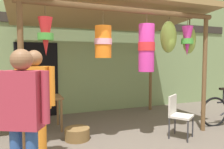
{
  "coord_description": "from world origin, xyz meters",
  "views": [
    {
      "loc": [
        -1.73,
        -3.57,
        1.58
      ],
      "look_at": [
        0.09,
        0.9,
        1.23
      ],
      "focal_mm": 35.57,
      "sensor_mm": 36.0,
      "label": 1
    }
  ],
  "objects_px": {
    "flower_heap_on_table": "(29,95)",
    "customer_foreground": "(23,113)",
    "folding_chair": "(178,112)",
    "display_table": "(27,101)",
    "wicker_basket_by_table": "(77,134)",
    "vendor_in_orange": "(35,98)"
  },
  "relations": [
    {
      "from": "display_table",
      "to": "wicker_basket_by_table",
      "type": "bearing_deg",
      "value": -44.07
    },
    {
      "from": "flower_heap_on_table",
      "to": "folding_chair",
      "type": "relative_size",
      "value": 0.87
    },
    {
      "from": "display_table",
      "to": "vendor_in_orange",
      "type": "bearing_deg",
      "value": -87.04
    },
    {
      "from": "vendor_in_orange",
      "to": "folding_chair",
      "type": "bearing_deg",
      "value": 3.94
    },
    {
      "from": "vendor_in_orange",
      "to": "flower_heap_on_table",
      "type": "bearing_deg",
      "value": 91.57
    },
    {
      "from": "folding_chair",
      "to": "wicker_basket_by_table",
      "type": "distance_m",
      "value": 2.03
    },
    {
      "from": "flower_heap_on_table",
      "to": "display_table",
      "type": "bearing_deg",
      "value": -135.42
    },
    {
      "from": "display_table",
      "to": "customer_foreground",
      "type": "bearing_deg",
      "value": -91.86
    },
    {
      "from": "flower_heap_on_table",
      "to": "customer_foreground",
      "type": "distance_m",
      "value": 2.54
    },
    {
      "from": "flower_heap_on_table",
      "to": "vendor_in_orange",
      "type": "xyz_separation_m",
      "value": [
        0.05,
        -1.69,
        0.21
      ]
    },
    {
      "from": "wicker_basket_by_table",
      "to": "flower_heap_on_table",
      "type": "bearing_deg",
      "value": 133.36
    },
    {
      "from": "display_table",
      "to": "customer_foreground",
      "type": "distance_m",
      "value": 2.51
    },
    {
      "from": "flower_heap_on_table",
      "to": "wicker_basket_by_table",
      "type": "distance_m",
      "value": 1.4
    },
    {
      "from": "folding_chair",
      "to": "customer_foreground",
      "type": "xyz_separation_m",
      "value": [
        -2.85,
        -1.02,
        0.49
      ]
    },
    {
      "from": "display_table",
      "to": "customer_foreground",
      "type": "relative_size",
      "value": 0.86
    },
    {
      "from": "folding_chair",
      "to": "customer_foreground",
      "type": "bearing_deg",
      "value": -160.3
    },
    {
      "from": "display_table",
      "to": "folding_chair",
      "type": "distance_m",
      "value": 3.14
    },
    {
      "from": "wicker_basket_by_table",
      "to": "vendor_in_orange",
      "type": "xyz_separation_m",
      "value": [
        -0.79,
        -0.8,
        0.89
      ]
    },
    {
      "from": "flower_heap_on_table",
      "to": "customer_foreground",
      "type": "height_order",
      "value": "customer_foreground"
    },
    {
      "from": "display_table",
      "to": "customer_foreground",
      "type": "xyz_separation_m",
      "value": [
        -0.08,
        -2.49,
        0.33
      ]
    },
    {
      "from": "wicker_basket_by_table",
      "to": "customer_foreground",
      "type": "height_order",
      "value": "customer_foreground"
    },
    {
      "from": "display_table",
      "to": "folding_chair",
      "type": "bearing_deg",
      "value": -27.97
    }
  ]
}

